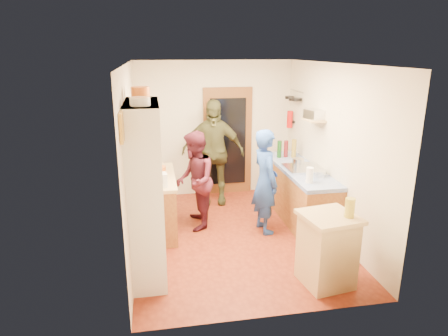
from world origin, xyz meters
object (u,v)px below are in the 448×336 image
object	(u,v)px
person_hob	(268,182)
person_back	(214,152)
right_counter_base	(298,194)
island_base	(327,251)
person_left	(196,180)
hutch_body	(146,191)

from	to	relation	value
person_hob	person_back	size ratio (longest dim) A/B	0.85
person_hob	right_counter_base	bearing A→B (deg)	-67.72
right_counter_base	island_base	size ratio (longest dim) A/B	2.56
person_hob	person_left	distance (m)	1.13
person_left	person_back	distance (m)	1.10
person_left	person_back	world-z (taller)	person_back
person_back	island_base	bearing A→B (deg)	-63.54
person_hob	island_base	bearing A→B (deg)	-178.28
right_counter_base	island_base	xyz separation A→B (m)	(-0.37, -1.98, 0.01)
island_base	person_hob	bearing A→B (deg)	100.84
hutch_body	person_back	size ratio (longest dim) A/B	1.13
person_hob	person_back	distance (m)	1.52
island_base	person_left	bearing A→B (deg)	125.04
right_counter_base	person_hob	bearing A→B (deg)	-148.60
person_back	hutch_body	bearing A→B (deg)	-108.91
hutch_body	person_left	distance (m)	1.51
hutch_body	person_left	world-z (taller)	hutch_body
island_base	person_hob	distance (m)	1.65
person_left	person_back	size ratio (longest dim) A/B	0.81
person_hob	person_left	world-z (taller)	person_hob
right_counter_base	person_hob	xyz separation A→B (m)	(-0.67, -0.41, 0.40)
island_base	person_back	distance (m)	3.14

